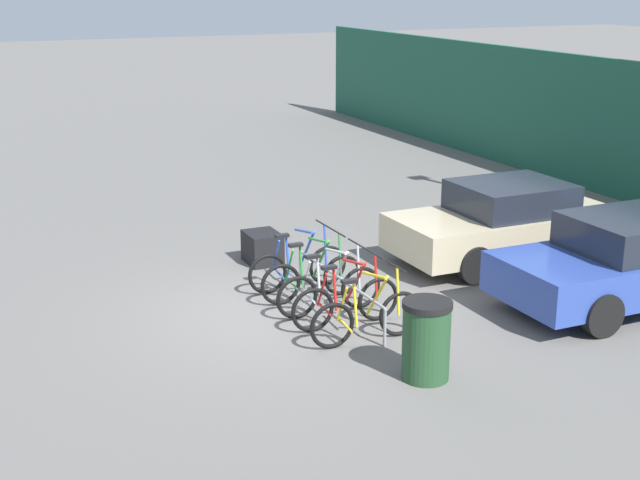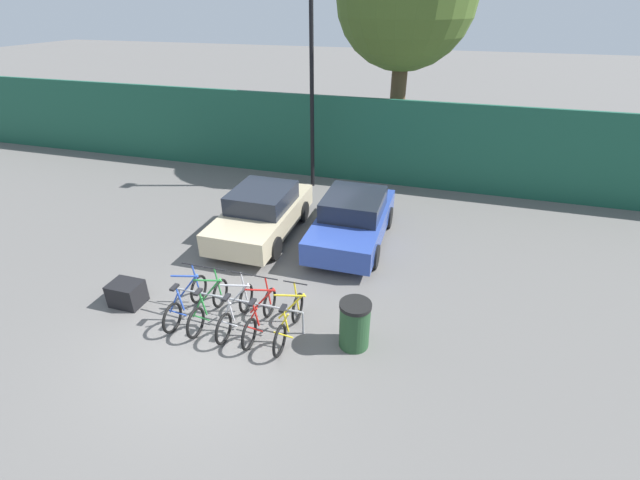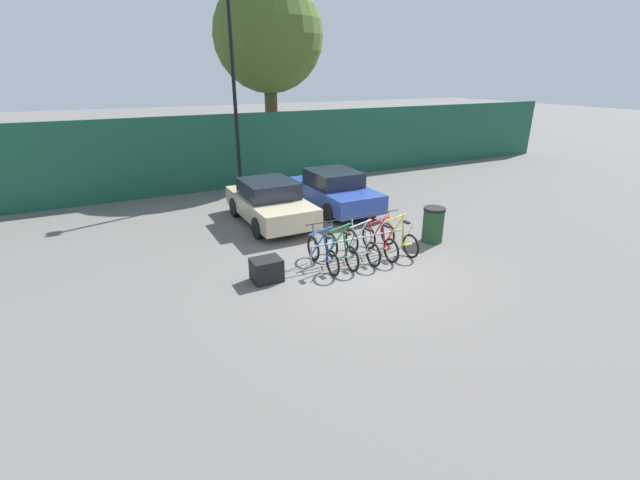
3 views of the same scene
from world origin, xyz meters
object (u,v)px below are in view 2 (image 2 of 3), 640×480
(bicycle_blue, at_px, (186,301))
(bicycle_green, at_px, (208,305))
(bicycle_silver, at_px, (235,311))
(car_blue, at_px, (353,219))
(bike_rack, at_px, (238,303))
(cargo_crate, at_px, (127,294))
(bicycle_red, at_px, (260,316))
(bicycle_yellow, at_px, (289,322))
(car_beige, at_px, (262,213))
(lamp_post, at_px, (312,66))
(trash_bin, at_px, (355,324))

(bicycle_blue, height_order, bicycle_green, same)
(bicycle_silver, distance_m, car_blue, 4.57)
(bike_rack, xyz_separation_m, cargo_crate, (-2.71, -0.18, -0.20))
(bicycle_red, height_order, bicycle_yellow, same)
(bicycle_blue, xyz_separation_m, car_beige, (0.11, 3.95, 0.31))
(bicycle_silver, bearing_deg, cargo_crate, -179.81)
(bicycle_red, relative_size, bicycle_yellow, 1.00)
(car_blue, xyz_separation_m, lamp_post, (-2.35, 3.69, 3.49))
(bicycle_green, distance_m, lamp_post, 8.83)
(car_blue, distance_m, lamp_post, 5.59)
(bicycle_silver, distance_m, lamp_post, 8.87)
(lamp_post, bearing_deg, bicycle_green, -88.80)
(bicycle_silver, relative_size, car_beige, 0.42)
(car_beige, relative_size, cargo_crate, 5.81)
(bicycle_blue, height_order, cargo_crate, bicycle_blue)
(trash_bin, xyz_separation_m, cargo_crate, (-5.23, -0.17, -0.24))
(bicycle_green, bearing_deg, bicycle_yellow, -3.69)
(bicycle_blue, bearing_deg, bicycle_green, 0.84)
(bike_rack, xyz_separation_m, bicycle_red, (0.55, -0.15, -0.10))
(bike_rack, distance_m, bicycle_silver, 0.18)
(bike_rack, xyz_separation_m, car_blue, (1.53, 4.14, 0.22))
(trash_bin, bearing_deg, bicycle_blue, -177.87)
(bicycle_blue, relative_size, car_blue, 0.42)
(bike_rack, relative_size, trash_bin, 2.84)
(bike_rack, distance_m, bicycle_yellow, 1.20)
(car_beige, xyz_separation_m, trash_bin, (3.60, -3.81, -0.17))
(car_beige, bearing_deg, bike_rack, -74.11)
(bicycle_red, distance_m, bicycle_yellow, 0.64)
(trash_bin, bearing_deg, bicycle_green, -177.50)
(bicycle_yellow, distance_m, car_beige, 4.57)
(cargo_crate, bearing_deg, bicycle_green, 0.75)
(bicycle_silver, bearing_deg, bike_rack, 85.83)
(lamp_post, bearing_deg, bike_rack, -84.08)
(bicycle_red, height_order, car_beige, car_beige)
(car_blue, bearing_deg, bike_rack, -110.34)
(car_blue, distance_m, trash_bin, 4.27)
(bicycle_silver, relative_size, bicycle_red, 1.00)
(trash_bin, relative_size, cargo_crate, 1.47)
(bicycle_red, distance_m, car_beige, 4.28)
(bike_rack, xyz_separation_m, bicycle_silver, (-0.01, -0.15, -0.10))
(bicycle_silver, height_order, car_blue, car_blue)
(bicycle_blue, relative_size, bicycle_yellow, 1.00)
(bicycle_green, bearing_deg, bike_rack, 9.31)
(trash_bin, bearing_deg, lamp_post, 113.03)
(bicycle_green, relative_size, bicycle_yellow, 1.00)
(car_beige, height_order, car_blue, same)
(car_blue, bearing_deg, bicycle_silver, -109.81)
(bike_rack, distance_m, cargo_crate, 2.72)
(bicycle_green, height_order, bicycle_red, same)
(bicycle_blue, height_order, car_beige, car_beige)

